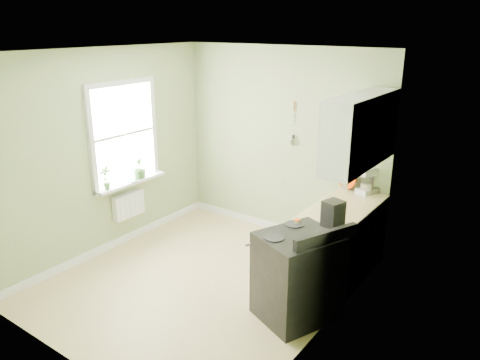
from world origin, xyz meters
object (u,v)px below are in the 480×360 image
Objects in this scene: stand_mixer at (369,181)px; coffee_maker at (333,216)px; kettle at (346,181)px; stove at (298,276)px.

stand_mixer is 1.29m from coffee_maker.
kettle is at bearing -176.42° from stand_mixer.
coffee_maker is (0.39, -1.26, 0.05)m from kettle.
stand_mixer reaches higher than coffee_maker.
stand_mixer is 1.17× the size of coffee_maker.
stove is 1.79m from stand_mixer.
kettle is 1.32m from coffee_maker.
stand_mixer is at bearing 87.77° from stove.
stand_mixer is 1.82× the size of kettle.
stove is 5.33× the size of kettle.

